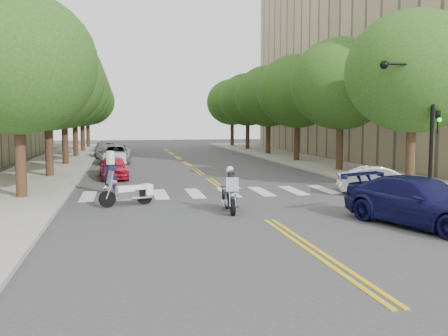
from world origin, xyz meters
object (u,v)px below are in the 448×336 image
object	(u,v)px
officer_standing	(111,173)
convertible	(382,180)
motorcycle_police	(230,191)
sedan_blue	(421,202)
motorcycle_parked	(131,193)

from	to	relation	value
officer_standing	convertible	xyz separation A→B (m)	(11.75, -2.61, -0.29)
motorcycle_police	convertible	distance (m)	7.90
officer_standing	sedan_blue	world-z (taller)	officer_standing
motorcycle_police	sedan_blue	bearing A→B (deg)	150.13
motorcycle_police	sedan_blue	world-z (taller)	motorcycle_police
motorcycle_parked	convertible	size ratio (longest dim) A/B	0.54
motorcycle_police	officer_standing	size ratio (longest dim) A/B	1.10
convertible	officer_standing	bearing A→B (deg)	94.92
motorcycle_parked	sedan_blue	size ratio (longest dim) A/B	0.40
motorcycle_parked	sedan_blue	world-z (taller)	sedan_blue
motorcycle_parked	motorcycle_police	bearing A→B (deg)	-141.14
motorcycle_parked	officer_standing	xyz separation A→B (m)	(-0.84, 3.25, 0.44)
officer_standing	sedan_blue	size ratio (longest dim) A/B	0.35
motorcycle_parked	officer_standing	size ratio (longest dim) A/B	1.12
sedan_blue	motorcycle_police	bearing A→B (deg)	125.68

